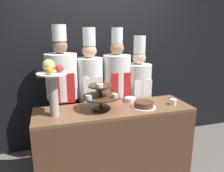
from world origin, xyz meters
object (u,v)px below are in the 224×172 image
(chef_left, at_px, (62,90))
(cake_round, at_px, (144,105))
(tiered_stand, at_px, (101,95))
(fruit_pedestal, at_px, (52,82))
(serving_bowl_far, at_px, (130,99))
(chef_right, at_px, (138,91))
(cup_white, at_px, (173,102))
(chef_center_right, at_px, (117,87))
(chef_center_left, at_px, (90,89))

(chef_left, bearing_deg, cake_round, -32.29)
(tiered_stand, bearing_deg, fruit_pedestal, -177.68)
(serving_bowl_far, bearing_deg, tiered_stand, -157.16)
(tiered_stand, bearing_deg, serving_bowl_far, 22.84)
(serving_bowl_far, relative_size, chef_right, 0.09)
(tiered_stand, xyz_separation_m, cup_white, (0.91, -0.08, -0.14))
(chef_left, height_order, chef_center_right, chef_left)
(cup_white, xyz_separation_m, chef_center_left, (-0.94, 0.59, 0.08))
(chef_center_left, relative_size, chef_right, 1.07)
(cup_white, relative_size, chef_center_left, 0.04)
(fruit_pedestal, relative_size, chef_center_right, 0.34)
(chef_center_right, bearing_deg, serving_bowl_far, -76.08)
(chef_right, bearing_deg, cup_white, -69.22)
(cup_white, relative_size, chef_left, 0.04)
(fruit_pedestal, xyz_separation_m, chef_center_right, (0.89, 0.53, -0.27))
(fruit_pedestal, xyz_separation_m, cup_white, (1.44, -0.06, -0.35))
(fruit_pedestal, height_order, cake_round, fruit_pedestal)
(tiered_stand, distance_m, cup_white, 0.93)
(serving_bowl_far, bearing_deg, cup_white, -29.35)
(cup_white, bearing_deg, fruit_pedestal, 177.57)
(fruit_pedestal, distance_m, chef_center_left, 0.78)
(cake_round, xyz_separation_m, chef_right, (0.17, 0.58, 0.00))
(cake_round, bearing_deg, chef_center_left, 132.99)
(chef_right, bearing_deg, chef_center_right, -179.99)
(cup_white, height_order, chef_right, chef_right)
(tiered_stand, bearing_deg, cup_white, -5.19)
(serving_bowl_far, bearing_deg, chef_center_left, 144.96)
(chef_left, bearing_deg, chef_center_right, 0.00)
(serving_bowl_far, height_order, chef_center_left, chef_center_left)
(cake_round, height_order, chef_left, chef_left)
(serving_bowl_far, relative_size, chef_center_left, 0.08)
(tiered_stand, xyz_separation_m, chef_right, (0.69, 0.51, -0.14))
(chef_center_right, bearing_deg, chef_left, -180.00)
(chef_left, bearing_deg, chef_center_left, 0.00)
(fruit_pedestal, relative_size, serving_bowl_far, 3.96)
(tiered_stand, bearing_deg, chef_center_left, 92.77)
(chef_center_left, bearing_deg, fruit_pedestal, -133.74)
(cup_white, xyz_separation_m, chef_center_right, (-0.55, 0.59, 0.08))
(fruit_pedestal, bearing_deg, tiered_stand, 2.32)
(serving_bowl_far, distance_m, chef_right, 0.41)
(chef_center_right, bearing_deg, tiered_stand, -125.10)
(tiered_stand, height_order, fruit_pedestal, fruit_pedestal)
(cake_round, distance_m, serving_bowl_far, 0.27)
(cake_round, bearing_deg, serving_bowl_far, 107.18)
(serving_bowl_far, xyz_separation_m, chef_right, (0.25, 0.32, 0.01))
(cake_round, distance_m, chef_center_right, 0.61)
(chef_center_left, bearing_deg, serving_bowl_far, -35.04)
(cup_white, bearing_deg, chef_center_right, 133.21)
(chef_left, height_order, chef_center_left, chef_left)
(chef_right, bearing_deg, chef_left, -180.00)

